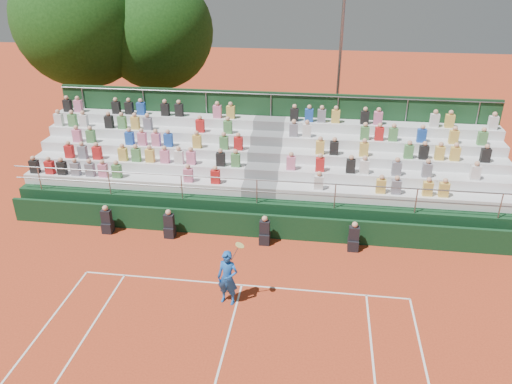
# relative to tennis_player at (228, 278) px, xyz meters

# --- Properties ---
(ground) EXTENTS (90.00, 90.00, 0.00)m
(ground) POSITION_rel_tennis_player_xyz_m (0.28, 0.93, -0.93)
(ground) COLOR #BB401F
(ground) RESTS_ON ground
(courtside_wall) EXTENTS (20.00, 0.15, 1.00)m
(courtside_wall) POSITION_rel_tennis_player_xyz_m (0.28, 4.13, -0.43)
(courtside_wall) COLOR black
(courtside_wall) RESTS_ON ground
(line_officials) EXTENTS (10.00, 0.40, 1.19)m
(line_officials) POSITION_rel_tennis_player_xyz_m (-0.95, 3.68, -0.45)
(line_officials) COLOR black
(line_officials) RESTS_ON ground
(grandstand) EXTENTS (20.00, 5.20, 4.40)m
(grandstand) POSITION_rel_tennis_player_xyz_m (0.26, 7.37, 0.15)
(grandstand) COLOR black
(grandstand) RESTS_ON ground
(tennis_player) EXTENTS (0.91, 0.57, 2.22)m
(tennis_player) POSITION_rel_tennis_player_xyz_m (0.00, 0.00, 0.00)
(tennis_player) COLOR #1754AE
(tennis_player) RESTS_ON ground
(tree_west) EXTENTS (7.16, 7.16, 10.37)m
(tree_west) POSITION_rel_tennis_player_xyz_m (-10.50, 13.95, 5.84)
(tree_west) COLOR #382614
(tree_west) RESTS_ON ground
(tree_east) EXTENTS (6.37, 6.37, 9.27)m
(tree_east) POSITION_rel_tennis_player_xyz_m (-6.82, 15.20, 5.14)
(tree_east) COLOR #382614
(tree_east) RESTS_ON ground
(floodlight_mast) EXTENTS (0.60, 0.25, 9.10)m
(floodlight_mast) POSITION_rel_tennis_player_xyz_m (3.36, 14.20, 4.31)
(floodlight_mast) COLOR gray
(floodlight_mast) RESTS_ON ground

